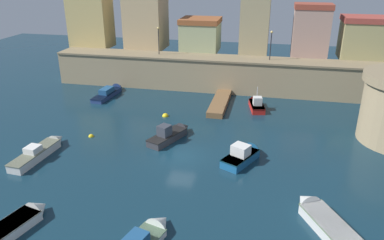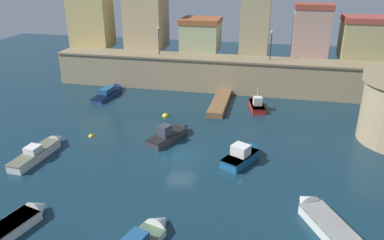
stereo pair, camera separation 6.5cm
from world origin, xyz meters
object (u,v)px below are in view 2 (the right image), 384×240
object	(u,v)px
moored_boat_1	(41,150)
moored_boat_6	(256,104)
quay_lamp_0	(159,36)
moored_boat_5	(323,220)
moored_boat_0	(244,154)
moored_boat_4	(143,240)
moored_boat_2	(172,133)
moored_boat_3	(111,92)
mooring_buoy_0	(91,137)
moored_boat_7	(20,221)
mooring_buoy_1	(327,212)
mooring_buoy_2	(165,116)
quay_lamp_1	(271,41)

from	to	relation	value
moored_boat_1	moored_boat_6	xyz separation A→B (m)	(18.67, 16.68, 0.02)
quay_lamp_0	moored_boat_5	xyz separation A→B (m)	(19.89, -27.81, -6.66)
moored_boat_0	moored_boat_4	size ratio (longest dim) A/B	0.80
moored_boat_2	moored_boat_3	distance (m)	16.37
moored_boat_2	moored_boat_6	distance (m)	13.17
quay_lamp_0	mooring_buoy_0	world-z (taller)	quay_lamp_0
moored_boat_0	moored_boat_3	world-z (taller)	moored_boat_0
quay_lamp_0	moored_boat_1	world-z (taller)	quay_lamp_0
moored_boat_3	mooring_buoy_0	size ratio (longest dim) A/B	13.49
moored_boat_2	moored_boat_7	world-z (taller)	moored_boat_2
moored_boat_4	mooring_buoy_1	distance (m)	13.12
moored_boat_7	moored_boat_5	bearing A→B (deg)	-63.27
moored_boat_6	moored_boat_3	bearing A→B (deg)	76.12
moored_boat_2	mooring_buoy_2	bearing A→B (deg)	45.36
moored_boat_1	mooring_buoy_2	size ratio (longest dim) A/B	9.91
moored_boat_1	mooring_buoy_0	distance (m)	5.37
quay_lamp_0	mooring_buoy_1	distance (m)	33.93
moored_boat_0	mooring_buoy_0	size ratio (longest dim) A/B	9.88
mooring_buoy_1	moored_boat_6	bearing A→B (deg)	107.17
moored_boat_2	moored_boat_5	size ratio (longest dim) A/B	0.86
moored_boat_5	mooring_buoy_0	distance (m)	23.83
moored_boat_6	mooring_buoy_1	distance (m)	21.07
moored_boat_1	moored_boat_7	size ratio (longest dim) A/B	1.33
quay_lamp_0	mooring_buoy_1	bearing A→B (deg)	-52.26
moored_boat_1	quay_lamp_1	bearing A→B (deg)	-36.91
quay_lamp_0	mooring_buoy_1	xyz separation A→B (m)	(20.31, -26.24, -7.07)
quay_lamp_0	moored_boat_0	distance (m)	24.95
moored_boat_7	mooring_buoy_0	world-z (taller)	moored_boat_7
moored_boat_0	mooring_buoy_0	world-z (taller)	moored_boat_0
mooring_buoy_0	moored_boat_2	bearing A→B (deg)	9.95
mooring_buoy_0	quay_lamp_1	bearing A→B (deg)	46.65
quay_lamp_1	moored_boat_6	size ratio (longest dim) A/B	0.76
quay_lamp_1	moored_boat_5	world-z (taller)	quay_lamp_1
moored_boat_5	mooring_buoy_1	distance (m)	1.68
moored_boat_3	moored_boat_1	bearing A→B (deg)	-172.71
mooring_buoy_2	quay_lamp_1	bearing A→B (deg)	44.97
mooring_buoy_0	quay_lamp_0	bearing A→B (deg)	84.04
quay_lamp_0	moored_boat_6	xyz separation A→B (m)	(14.09, -6.11, -6.58)
quay_lamp_1	mooring_buoy_0	distance (m)	25.96
moored_boat_2	moored_boat_3	bearing A→B (deg)	68.43
moored_boat_2	mooring_buoy_1	bearing A→B (deg)	-101.26
moored_boat_6	mooring_buoy_1	world-z (taller)	moored_boat_6
moored_boat_6	mooring_buoy_2	world-z (taller)	moored_boat_6
moored_boat_0	mooring_buoy_2	bearing A→B (deg)	75.74
moored_boat_2	mooring_buoy_0	world-z (taller)	moored_boat_2
mooring_buoy_0	mooring_buoy_1	size ratio (longest dim) A/B	0.70
quay_lamp_1	moored_boat_5	bearing A→B (deg)	-80.53
moored_boat_4	moored_boat_1	bearing A→B (deg)	70.14
moored_boat_6	mooring_buoy_0	xyz separation A→B (m)	(-15.99, -12.05, -0.49)
mooring_buoy_0	mooring_buoy_2	xyz separation A→B (m)	(5.91, 6.94, 0.00)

